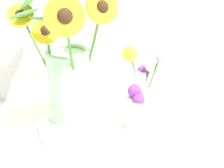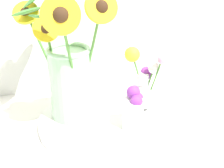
# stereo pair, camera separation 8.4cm
# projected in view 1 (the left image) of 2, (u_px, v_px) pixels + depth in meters

# --- Properties ---
(ground_plane) EXTENTS (6.00, 6.00, 0.00)m
(ground_plane) POSITION_uv_depth(u_px,v_px,m) (126.00, 147.00, 0.79)
(ground_plane) COLOR silver
(serving_tray) EXTENTS (0.41, 0.41, 0.02)m
(serving_tray) POSITION_uv_depth(u_px,v_px,m) (112.00, 120.00, 0.89)
(serving_tray) COLOR white
(serving_tray) RESTS_ON ground_plane
(mason_jar_sunflowers) EXTENTS (0.27, 0.26, 0.37)m
(mason_jar_sunflowers) POSITION_uv_depth(u_px,v_px,m) (67.00, 72.00, 0.82)
(mason_jar_sunflowers) COLOR #99CC9E
(mason_jar_sunflowers) RESTS_ON serving_tray
(vase_small_center) EXTENTS (0.06, 0.07, 0.12)m
(vase_small_center) POSITION_uv_depth(u_px,v_px,m) (135.00, 107.00, 0.83)
(vase_small_center) COLOR white
(vase_small_center) RESTS_ON serving_tray
(vase_bulb_right) EXTENTS (0.10, 0.10, 0.19)m
(vase_bulb_right) POSITION_uv_depth(u_px,v_px,m) (140.00, 85.00, 0.92)
(vase_bulb_right) COLOR white
(vase_bulb_right) RESTS_ON serving_tray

